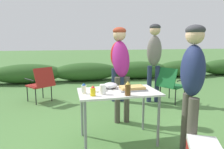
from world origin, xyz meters
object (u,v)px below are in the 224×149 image
Objects in this scene: food_tray at (132,88)px; standing_person_in_olive_jacket at (121,61)px; plate_stack at (98,90)px; folding_table at (118,96)px; standing_person_in_dark_puffer at (118,60)px; mixing_bowl at (110,85)px; paper_cup_stack at (103,89)px; mustard_bottle at (93,91)px; standing_person_in_red_jacket at (154,53)px; mayo_bottle at (84,88)px; beer_bottle at (128,89)px; camp_chair_green_behind_table at (170,83)px; camp_chair_near_hedge at (41,83)px; standing_person_in_gray_fleece at (192,77)px.

standing_person_in_olive_jacket reaches higher than food_tray.
food_tray is 0.49m from plate_stack.
food_tray reaches higher than folding_table.
folding_table is 1.98m from standing_person_in_dark_puffer.
mixing_bowl is 0.35m from paper_cup_stack.
mustard_bottle is at bearing -163.13° from food_tray.
standing_person_in_red_jacket is at bearing 56.73° from food_tray.
standing_person_in_olive_jacket is at bearing 47.49° from mayo_bottle.
standing_person_in_dark_puffer is at bearing 173.06° from standing_person_in_red_jacket.
standing_person_in_dark_puffer reaches higher than mustard_bottle.
mayo_bottle reaches higher than mustard_bottle.
standing_person_in_olive_jacket reaches higher than mustard_bottle.
camp_chair_green_behind_table is (1.57, 1.73, -0.36)m from beer_bottle.
folding_table is 8.20× the size of mustard_bottle.
mayo_bottle is 0.09× the size of standing_person_in_dark_puffer.
camp_chair_near_hedge is at bearing 115.37° from plate_stack.
food_tray is 0.23× the size of standing_person_in_dark_puffer.
paper_cup_stack is at bearing -116.07° from standing_person_in_olive_jacket.
paper_cup_stack is 0.15m from mustard_bottle.
folding_table is 1.00m from standing_person_in_gray_fleece.
mustard_bottle is at bearing -93.79° from standing_person_in_gray_fleece.
standing_person_in_red_jacket is at bearing -47.75° from camp_chair_near_hedge.
standing_person_in_red_jacket is 0.79m from camp_chair_green_behind_table.
plate_stack is at bearing -153.05° from mixing_bowl.
paper_cup_stack is (0.04, -0.19, 0.05)m from plate_stack.
mixing_bowl reaches higher than food_tray.
standing_person_in_gray_fleece is 2.24m from standing_person_in_red_jacket.
paper_cup_stack is at bearing 21.22° from mustard_bottle.
mixing_bowl is 0.46m from mayo_bottle.
plate_stack is at bearing 171.69° from food_tray.
camp_chair_green_behind_table is at bearing 37.37° from mixing_bowl.
standing_person_in_dark_puffer reaches higher than standing_person_in_gray_fleece.
mayo_bottle is at bearing -126.60° from standing_person_in_red_jacket.
mustard_bottle reaches higher than folding_table.
mustard_bottle is 0.16× the size of camp_chair_green_behind_table.
plate_stack is 0.29× the size of camp_chair_near_hedge.
plate_stack is at bearing -102.94° from standing_person_in_dark_puffer.
standing_person_in_red_jacket is at bearing -179.46° from standing_person_in_gray_fleece.
paper_cup_stack is (-0.17, -0.30, 0.02)m from mixing_bowl.
plate_stack is 2.39m from camp_chair_green_behind_table.
standing_person_in_dark_puffer reaches higher than beer_bottle.
mustard_bottle is at bearing -111.51° from plate_stack.
camp_chair_green_behind_table is at bearing -9.28° from standing_person_in_dark_puffer.
standing_person_in_dark_puffer is 2.44m from standing_person_in_gray_fleece.
plate_stack is 1.29× the size of beer_bottle.
standing_person_in_gray_fleece is (0.78, -0.52, 0.33)m from folding_table.
standing_person_in_dark_puffer is 1.02× the size of standing_person_in_gray_fleece.
mayo_bottle is at bearing -98.36° from standing_person_in_gray_fleece.
standing_person_in_dark_puffer is (0.43, 2.14, 0.16)m from beer_bottle.
plate_stack is 1.14× the size of mixing_bowl.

